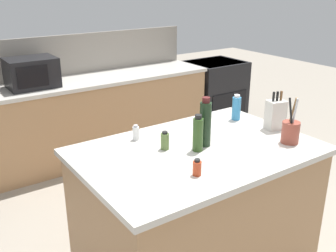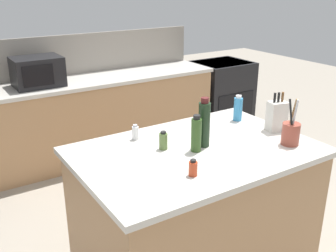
% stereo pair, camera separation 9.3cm
% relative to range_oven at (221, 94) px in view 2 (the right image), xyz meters
% --- Properties ---
extents(back_counter_run, '(2.69, 0.66, 0.94)m').
position_rel_range_oven_xyz_m(back_counter_run, '(-1.76, 0.00, 0.00)').
color(back_counter_run, '#A87C54').
rests_on(back_counter_run, ground_plane).
extents(wall_backsplash, '(2.65, 0.03, 0.46)m').
position_rel_range_oven_xyz_m(wall_backsplash, '(-1.76, 0.32, 0.70)').
color(wall_backsplash, gray).
rests_on(wall_backsplash, back_counter_run).
extents(kitchen_island, '(1.59, 1.06, 0.94)m').
position_rel_range_oven_xyz_m(kitchen_island, '(-2.06, -2.20, 0.00)').
color(kitchen_island, '#A87C54').
rests_on(kitchen_island, ground_plane).
extents(range_oven, '(0.76, 0.65, 0.92)m').
position_rel_range_oven_xyz_m(range_oven, '(0.00, 0.00, 0.00)').
color(range_oven, black).
rests_on(range_oven, ground_plane).
extents(microwave, '(0.49, 0.39, 0.30)m').
position_rel_range_oven_xyz_m(microwave, '(-2.49, 0.00, 0.62)').
color(microwave, black).
rests_on(microwave, back_counter_run).
extents(knife_block, '(0.15, 0.13, 0.29)m').
position_rel_range_oven_xyz_m(knife_block, '(-1.37, -2.24, 0.59)').
color(knife_block, beige).
rests_on(knife_block, kitchen_island).
extents(utensil_crock, '(0.12, 0.12, 0.32)m').
position_rel_range_oven_xyz_m(utensil_crock, '(-1.48, -2.48, 0.56)').
color(utensil_crock, brown).
rests_on(utensil_crock, kitchen_island).
extents(spice_jar_oregano, '(0.06, 0.06, 0.12)m').
position_rel_range_oven_xyz_m(spice_jar_oregano, '(-2.25, -2.08, 0.53)').
color(spice_jar_oregano, '#567038').
rests_on(spice_jar_oregano, kitchen_island).
extents(olive_oil_bottle, '(0.07, 0.07, 0.25)m').
position_rel_range_oven_xyz_m(olive_oil_bottle, '(-2.09, -2.22, 0.59)').
color(olive_oil_bottle, '#2D4C1E').
rests_on(olive_oil_bottle, kitchen_island).
extents(spice_jar_paprika, '(0.05, 0.05, 0.10)m').
position_rel_range_oven_xyz_m(spice_jar_paprika, '(-2.30, -2.49, 0.52)').
color(spice_jar_paprika, '#B73D1E').
rests_on(spice_jar_paprika, kitchen_island).
extents(wine_bottle, '(0.08, 0.08, 0.34)m').
position_rel_range_oven_xyz_m(wine_bottle, '(-1.99, -2.18, 0.63)').
color(wine_bottle, black).
rests_on(wine_bottle, kitchen_island).
extents(salt_shaker, '(0.05, 0.05, 0.11)m').
position_rel_range_oven_xyz_m(salt_shaker, '(-2.33, -1.84, 0.52)').
color(salt_shaker, silver).
rests_on(salt_shaker, kitchen_island).
extents(dish_soap_bottle, '(0.07, 0.07, 0.20)m').
position_rel_range_oven_xyz_m(dish_soap_bottle, '(-1.46, -1.92, 0.57)').
color(dish_soap_bottle, '#3384BC').
rests_on(dish_soap_bottle, kitchen_island).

